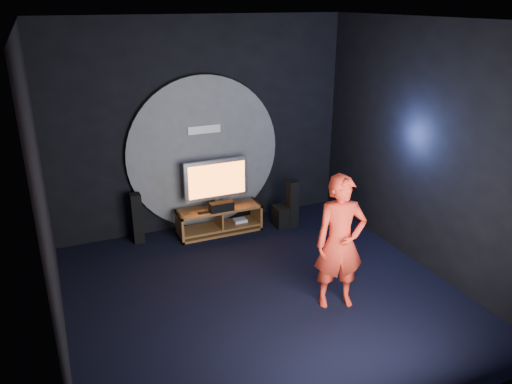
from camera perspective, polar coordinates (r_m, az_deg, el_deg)
floor at (r=6.86m, az=0.84°, el=-11.60°), size 5.00×5.00×0.00m
back_wall at (r=8.34m, az=-6.20°, el=7.49°), size 5.00×0.04×3.50m
front_wall at (r=4.13m, az=15.43°, el=-8.12°), size 5.00×0.04×3.50m
left_wall at (r=5.61m, az=-23.07°, el=-1.11°), size 0.04×5.00×3.50m
right_wall at (r=7.43m, az=18.87°, el=4.72°), size 0.04×5.00×3.50m
ceiling at (r=5.76m, az=1.03°, el=19.11°), size 5.00×5.00×0.01m
wall_disc_panel at (r=8.40m, az=-5.96°, el=4.44°), size 2.60×0.11×2.60m
media_console at (r=8.48m, az=-4.19°, el=-3.37°), size 1.41×0.45×0.45m
tv at (r=8.27m, az=-4.53°, el=1.23°), size 1.09×0.22×0.82m
center_speaker at (r=8.21m, az=-3.97°, el=-1.67°), size 0.40×0.15×0.15m
remote at (r=8.18m, az=-6.02°, el=-2.34°), size 0.18×0.05×0.02m
tower_speaker_left at (r=8.25m, az=-13.45°, el=-2.94°), size 0.17×0.19×0.84m
tower_speaker_right at (r=8.60m, az=4.16°, el=-1.36°), size 0.17×0.19×0.84m
subwoofer at (r=8.71m, az=3.16°, el=-2.73°), size 0.33×0.33×0.37m
player at (r=6.33m, az=9.58°, el=-5.72°), size 0.73×0.58×1.76m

